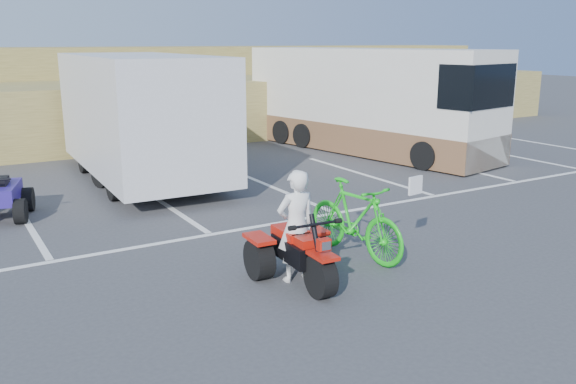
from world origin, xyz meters
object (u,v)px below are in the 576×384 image
red_trike_atv (301,283)px  quad_atv_green (134,187)px  rider (296,226)px  rv_motorhome (366,108)px  green_dirt_bike (355,219)px  quad_atv_blue (3,218)px  cargo_trailer (141,114)px

red_trike_atv → quad_atv_green: quad_atv_green is taller
rider → rv_motorhome: 10.85m
green_dirt_bike → quad_atv_green: bearing=96.4°
red_trike_atv → green_dirt_bike: 1.56m
red_trike_atv → quad_atv_blue: bearing=122.7°
green_dirt_bike → rv_motorhome: rv_motorhome is taller
rider → green_dirt_bike: size_ratio=0.79×
green_dirt_bike → quad_atv_green: (-1.63, 6.47, -0.61)m
green_dirt_bike → cargo_trailer: bearing=91.8°
rider → rv_motorhome: (7.37, 7.95, 0.53)m
quad_atv_blue → quad_atv_green: 3.23m
green_dirt_bike → red_trike_atv: bearing=-166.0°
rider → quad_atv_blue: 6.51m
cargo_trailer → rv_motorhome: 7.26m
red_trike_atv → rider: size_ratio=0.97×
quad_atv_green → quad_atv_blue: bearing=-176.2°
quad_atv_green → green_dirt_bike: bearing=-95.4°
cargo_trailer → quad_atv_green: size_ratio=4.10×
red_trike_atv → quad_atv_green: size_ratio=0.98×
rider → quad_atv_green: (-0.31, 6.85, -0.81)m
green_dirt_bike → cargo_trailer: cargo_trailer is taller
cargo_trailer → rv_motorhome: rv_motorhome is taller
rider → quad_atv_blue: (-3.27, 5.57, -0.81)m
quad_atv_blue → rv_motorhome: bearing=29.0°
rider → rv_motorhome: size_ratio=0.18×
red_trike_atv → quad_atv_green: (-0.30, 7.00, 0.00)m
red_trike_atv → rv_motorhome: (7.38, 8.10, 1.34)m
red_trike_atv → quad_atv_blue: 6.58m
rider → rv_motorhome: bearing=-129.8°
cargo_trailer → quad_atv_blue: bearing=-149.7°
green_dirt_bike → cargo_trailer: 7.20m
rider → green_dirt_bike: 1.39m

